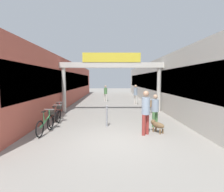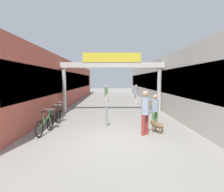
{
  "view_description": "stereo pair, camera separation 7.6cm",
  "coord_description": "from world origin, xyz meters",
  "px_view_note": "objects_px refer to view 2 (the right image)",
  "views": [
    {
      "loc": [
        -0.17,
        -6.21,
        2.26
      ],
      "look_at": [
        0.0,
        4.1,
        1.3
      ],
      "focal_mm": 28.0,
      "sensor_mm": 36.0,
      "label": 1
    },
    {
      "loc": [
        -0.09,
        -6.21,
        2.26
      ],
      "look_at": [
        0.0,
        4.1,
        1.3
      ],
      "focal_mm": 28.0,
      "sensor_mm": 36.0,
      "label": 2
    }
  ],
  "objects_px": {
    "pedestrian_with_dog": "(145,110)",
    "cafe_chair_aluminium_farther": "(151,103)",
    "pedestrian_companion": "(155,108)",
    "pedestrian_elderly_walking": "(106,92)",
    "bicycle_black_second": "(56,116)",
    "bicycle_red_third": "(59,112)",
    "pedestrian_carrying_crate": "(136,93)",
    "dog_on_leash": "(157,125)",
    "bicycle_green_nearest": "(46,123)",
    "cafe_chair_wood_nearer": "(152,105)",
    "bollard_post_metal": "(107,116)"
  },
  "relations": [
    {
      "from": "bicycle_black_second",
      "to": "bicycle_red_third",
      "type": "bearing_deg",
      "value": 99.79
    },
    {
      "from": "cafe_chair_wood_nearer",
      "to": "cafe_chair_aluminium_farther",
      "type": "xyz_separation_m",
      "value": [
        0.14,
        1.04,
        0.0
      ]
    },
    {
      "from": "pedestrian_companion",
      "to": "pedestrian_carrying_crate",
      "type": "bearing_deg",
      "value": 88.43
    },
    {
      "from": "bicycle_red_third",
      "to": "cafe_chair_wood_nearer",
      "type": "bearing_deg",
      "value": 17.41
    },
    {
      "from": "pedestrian_carrying_crate",
      "to": "dog_on_leash",
      "type": "bearing_deg",
      "value": -92.45
    },
    {
      "from": "bicycle_green_nearest",
      "to": "bicycle_red_third",
      "type": "height_order",
      "value": "same"
    },
    {
      "from": "bicycle_red_third",
      "to": "cafe_chair_wood_nearer",
      "type": "height_order",
      "value": "bicycle_red_third"
    },
    {
      "from": "pedestrian_with_dog",
      "to": "cafe_chair_wood_nearer",
      "type": "distance_m",
      "value": 4.86
    },
    {
      "from": "bicycle_green_nearest",
      "to": "bicycle_red_third",
      "type": "xyz_separation_m",
      "value": [
        -0.2,
        2.48,
        0.0
      ]
    },
    {
      "from": "pedestrian_with_dog",
      "to": "pedestrian_elderly_walking",
      "type": "distance_m",
      "value": 11.44
    },
    {
      "from": "pedestrian_with_dog",
      "to": "bicycle_black_second",
      "type": "height_order",
      "value": "pedestrian_with_dog"
    },
    {
      "from": "pedestrian_with_dog",
      "to": "bollard_post_metal",
      "type": "bearing_deg",
      "value": 140.9
    },
    {
      "from": "pedestrian_elderly_walking",
      "to": "bicycle_black_second",
      "type": "xyz_separation_m",
      "value": [
        -2.31,
        -9.59,
        -0.51
      ]
    },
    {
      "from": "pedestrian_with_dog",
      "to": "cafe_chair_aluminium_farther",
      "type": "distance_m",
      "value": 5.89
    },
    {
      "from": "pedestrian_with_dog",
      "to": "cafe_chair_wood_nearer",
      "type": "xyz_separation_m",
      "value": [
        1.4,
        4.63,
        -0.51
      ]
    },
    {
      "from": "pedestrian_with_dog",
      "to": "bollard_post_metal",
      "type": "height_order",
      "value": "pedestrian_with_dog"
    },
    {
      "from": "bicycle_black_second",
      "to": "bollard_post_metal",
      "type": "bearing_deg",
      "value": -8.68
    },
    {
      "from": "pedestrian_elderly_walking",
      "to": "cafe_chair_wood_nearer",
      "type": "height_order",
      "value": "pedestrian_elderly_walking"
    },
    {
      "from": "pedestrian_carrying_crate",
      "to": "bicycle_red_third",
      "type": "height_order",
      "value": "pedestrian_carrying_crate"
    },
    {
      "from": "pedestrian_companion",
      "to": "bicycle_green_nearest",
      "type": "relative_size",
      "value": 0.93
    },
    {
      "from": "bicycle_green_nearest",
      "to": "pedestrian_carrying_crate",
      "type": "bearing_deg",
      "value": 59.24
    },
    {
      "from": "pedestrian_elderly_walking",
      "to": "bicycle_green_nearest",
      "type": "relative_size",
      "value": 0.98
    },
    {
      "from": "pedestrian_carrying_crate",
      "to": "pedestrian_with_dog",
      "type": "bearing_deg",
      "value": -95.99
    },
    {
      "from": "pedestrian_elderly_walking",
      "to": "bicycle_black_second",
      "type": "bearing_deg",
      "value": -103.57
    },
    {
      "from": "pedestrian_with_dog",
      "to": "pedestrian_elderly_walking",
      "type": "bearing_deg",
      "value": 99.42
    },
    {
      "from": "pedestrian_elderly_walking",
      "to": "cafe_chair_wood_nearer",
      "type": "bearing_deg",
      "value": -63.87
    },
    {
      "from": "pedestrian_with_dog",
      "to": "bicycle_red_third",
      "type": "bearing_deg",
      "value": 147.26
    },
    {
      "from": "bicycle_green_nearest",
      "to": "cafe_chair_wood_nearer",
      "type": "height_order",
      "value": "bicycle_green_nearest"
    },
    {
      "from": "bicycle_green_nearest",
      "to": "bollard_post_metal",
      "type": "xyz_separation_m",
      "value": [
        2.57,
        0.97,
        0.1
      ]
    },
    {
      "from": "pedestrian_companion",
      "to": "cafe_chair_aluminium_farther",
      "type": "distance_m",
      "value": 4.47
    },
    {
      "from": "bicycle_red_third",
      "to": "cafe_chair_aluminium_farther",
      "type": "relative_size",
      "value": 1.89
    },
    {
      "from": "pedestrian_carrying_crate",
      "to": "bollard_post_metal",
      "type": "bearing_deg",
      "value": -108.48
    },
    {
      "from": "pedestrian_companion",
      "to": "bicycle_red_third",
      "type": "relative_size",
      "value": 0.93
    },
    {
      "from": "pedestrian_with_dog",
      "to": "bicycle_red_third",
      "type": "relative_size",
      "value": 1.08
    },
    {
      "from": "pedestrian_with_dog",
      "to": "pedestrian_companion",
      "type": "xyz_separation_m",
      "value": [
        0.73,
        1.28,
        -0.17
      ]
    },
    {
      "from": "dog_on_leash",
      "to": "cafe_chair_wood_nearer",
      "type": "bearing_deg",
      "value": 79.12
    },
    {
      "from": "pedestrian_with_dog",
      "to": "pedestrian_carrying_crate",
      "type": "distance_m",
      "value": 8.98
    },
    {
      "from": "pedestrian_companion",
      "to": "bicycle_red_third",
      "type": "bearing_deg",
      "value": 163.22
    },
    {
      "from": "pedestrian_carrying_crate",
      "to": "bicycle_green_nearest",
      "type": "relative_size",
      "value": 1.07
    },
    {
      "from": "pedestrian_companion",
      "to": "pedestrian_elderly_walking",
      "type": "bearing_deg",
      "value": 104.55
    },
    {
      "from": "pedestrian_elderly_walking",
      "to": "dog_on_leash",
      "type": "distance_m",
      "value": 11.26
    },
    {
      "from": "bicycle_red_third",
      "to": "cafe_chair_aluminium_farther",
      "type": "xyz_separation_m",
      "value": [
        5.91,
        2.85,
        0.1
      ]
    },
    {
      "from": "bicycle_black_second",
      "to": "pedestrian_carrying_crate",
      "type": "bearing_deg",
      "value": 54.67
    },
    {
      "from": "pedestrian_elderly_walking",
      "to": "bollard_post_metal",
      "type": "xyz_separation_m",
      "value": [
        0.26,
        -9.98,
        -0.42
      ]
    },
    {
      "from": "pedestrian_with_dog",
      "to": "bicycle_black_second",
      "type": "relative_size",
      "value": 1.08
    },
    {
      "from": "cafe_chair_wood_nearer",
      "to": "cafe_chair_aluminium_farther",
      "type": "relative_size",
      "value": 1.0
    },
    {
      "from": "cafe_chair_aluminium_farther",
      "to": "bicycle_red_third",
      "type": "bearing_deg",
      "value": -154.29
    },
    {
      "from": "bicycle_green_nearest",
      "to": "bollard_post_metal",
      "type": "bearing_deg",
      "value": 20.7
    },
    {
      "from": "dog_on_leash",
      "to": "bicycle_black_second",
      "type": "height_order",
      "value": "bicycle_black_second"
    },
    {
      "from": "dog_on_leash",
      "to": "cafe_chair_aluminium_farther",
      "type": "distance_m",
      "value": 5.44
    }
  ]
}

